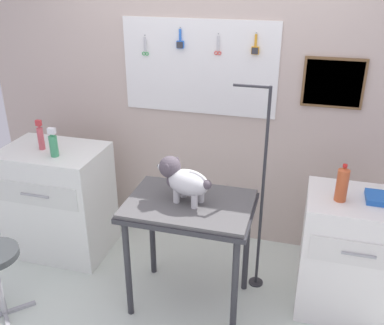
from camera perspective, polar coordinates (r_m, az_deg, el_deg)
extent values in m
cube|color=#C0ADA1|center=(3.63, 2.71, 6.57)|extent=(4.00, 0.06, 2.30)
cube|color=white|center=(3.52, 0.91, 12.26)|extent=(1.25, 0.02, 0.74)
cylinder|color=gray|center=(3.61, -6.15, 16.19)|extent=(0.01, 0.02, 0.01)
cube|color=silver|center=(3.61, -6.25, 15.07)|extent=(0.01, 0.00, 0.11)
cube|color=silver|center=(3.60, -6.06, 15.07)|extent=(0.01, 0.00, 0.11)
torus|color=green|center=(3.62, -6.30, 13.94)|extent=(0.03, 0.01, 0.03)
torus|color=green|center=(3.62, -5.91, 13.93)|extent=(0.03, 0.01, 0.03)
cylinder|color=gray|center=(3.50, -1.51, 17.21)|extent=(0.01, 0.02, 0.01)
cylinder|color=blue|center=(3.50, -1.55, 16.29)|extent=(0.02, 0.02, 0.09)
cube|color=blue|center=(3.51, -1.54, 15.12)|extent=(0.06, 0.02, 0.06)
cube|color=#333338|center=(3.49, -1.62, 15.08)|extent=(0.05, 0.01, 0.05)
cylinder|color=gray|center=(3.43, 3.48, 16.43)|extent=(0.01, 0.02, 0.01)
cube|color=silver|center=(3.43, 3.31, 15.26)|extent=(0.01, 0.00, 0.11)
cube|color=silver|center=(3.43, 3.51, 15.25)|extent=(0.01, 0.00, 0.11)
torus|color=red|center=(3.45, 3.16, 14.07)|extent=(0.03, 0.01, 0.03)
torus|color=red|center=(3.44, 3.60, 14.04)|extent=(0.03, 0.01, 0.03)
cylinder|color=gray|center=(3.38, 8.40, 16.41)|extent=(0.01, 0.02, 0.01)
cylinder|color=orange|center=(3.38, 8.32, 15.47)|extent=(0.02, 0.02, 0.09)
cube|color=orange|center=(3.39, 8.24, 14.26)|extent=(0.06, 0.02, 0.06)
cube|color=#333338|center=(3.37, 8.20, 14.22)|extent=(0.05, 0.01, 0.05)
cube|color=brown|center=(3.42, 17.96, 9.83)|extent=(0.44, 0.02, 0.37)
cube|color=#A18356|center=(3.42, 17.96, 9.80)|extent=(0.41, 0.01, 0.34)
cylinder|color=#2D2D33|center=(3.08, -8.37, -13.58)|extent=(0.04, 0.04, 0.77)
cylinder|color=#2D2D33|center=(2.91, 5.58, -16.06)|extent=(0.04, 0.04, 0.77)
cylinder|color=#2D2D33|center=(3.43, -5.21, -8.90)|extent=(0.04, 0.04, 0.77)
cylinder|color=#2D2D33|center=(3.28, 7.12, -10.77)|extent=(0.04, 0.04, 0.77)
cube|color=#2D2D33|center=(2.93, -0.36, -5.92)|extent=(0.85, 0.60, 0.03)
cube|color=#504E4F|center=(2.91, -0.36, -5.39)|extent=(0.83, 0.58, 0.03)
cylinder|color=#2D2D33|center=(3.57, 8.31, -15.19)|extent=(0.11, 0.11, 0.01)
cylinder|color=#2D2D33|center=(3.13, 9.17, -4.18)|extent=(0.02, 0.02, 1.57)
cylinder|color=#2D2D33|center=(2.86, 7.81, 9.84)|extent=(0.24, 0.02, 0.02)
cylinder|color=silver|center=(2.88, -2.04, -4.34)|extent=(0.04, 0.04, 0.10)
cylinder|color=silver|center=(2.94, -1.12, -3.63)|extent=(0.04, 0.04, 0.10)
cylinder|color=silver|center=(2.81, 0.31, -5.03)|extent=(0.04, 0.04, 0.10)
cylinder|color=silver|center=(2.88, 1.19, -4.28)|extent=(0.04, 0.04, 0.10)
ellipsoid|color=silver|center=(2.84, -0.51, -2.62)|extent=(0.33, 0.26, 0.17)
ellipsoid|color=#534A52|center=(2.89, -2.25, -2.29)|extent=(0.13, 0.15, 0.09)
sphere|color=#534A52|center=(2.87, -2.89, -0.58)|extent=(0.15, 0.15, 0.15)
ellipsoid|color=silver|center=(2.91, -3.91, -0.57)|extent=(0.08, 0.07, 0.05)
sphere|color=black|center=(2.92, -4.38, -0.45)|extent=(0.02, 0.02, 0.02)
ellipsoid|color=#534A52|center=(2.81, -3.34, -0.91)|extent=(0.05, 0.04, 0.08)
ellipsoid|color=#534A52|center=(2.90, -1.98, 0.00)|extent=(0.05, 0.04, 0.08)
sphere|color=#534A52|center=(2.76, 1.95, -2.91)|extent=(0.06, 0.06, 0.06)
cube|color=silver|center=(3.82, -16.98, -4.78)|extent=(0.80, 0.56, 0.93)
cube|color=silver|center=(3.52, -19.75, -4.02)|extent=(0.70, 0.01, 0.19)
cylinder|color=#99999E|center=(3.52, -19.82, -4.08)|extent=(0.24, 0.02, 0.02)
cube|color=white|center=(3.27, 20.09, -11.26)|extent=(0.68, 0.52, 0.88)
cube|color=silver|center=(2.94, 20.91, -11.13)|extent=(0.60, 0.01, 0.18)
cylinder|color=#99999E|center=(2.94, 20.92, -11.22)|extent=(0.20, 0.02, 0.02)
cube|color=#9E9EA3|center=(3.54, -21.46, -17.20)|extent=(0.17, 0.17, 0.02)
cube|color=#9E9EA3|center=(3.62, -23.44, -16.54)|extent=(0.17, 0.17, 0.02)
cube|color=#9E9EA3|center=(3.46, -22.94, -18.66)|extent=(0.17, 0.17, 0.02)
cylinder|color=#3F9866|center=(3.46, -17.59, 2.04)|extent=(0.06, 0.06, 0.16)
cylinder|color=#3F9866|center=(3.43, -17.78, 3.44)|extent=(0.03, 0.03, 0.02)
cube|color=silver|center=(3.42, -17.85, 3.94)|extent=(0.06, 0.03, 0.04)
cylinder|color=#CC535D|center=(3.62, -19.11, 2.95)|extent=(0.05, 0.05, 0.18)
cylinder|color=#CC535D|center=(3.59, -19.32, 4.41)|extent=(0.02, 0.02, 0.02)
cube|color=#C9343A|center=(3.58, -19.40, 4.89)|extent=(0.04, 0.03, 0.04)
cylinder|color=#BF512A|center=(2.93, 18.97, -2.84)|extent=(0.08, 0.08, 0.22)
cone|color=#BF512A|center=(2.88, 19.29, -0.78)|extent=(0.08, 0.08, 0.02)
cylinder|color=red|center=(2.87, 19.34, -0.41)|extent=(0.03, 0.03, 0.02)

